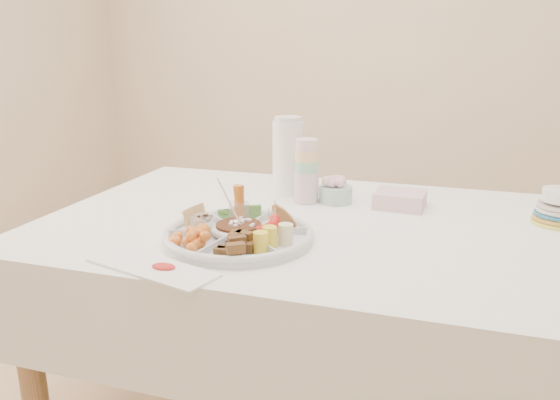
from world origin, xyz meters
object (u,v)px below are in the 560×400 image
(party_tray, at_px, (239,232))
(thermos, at_px, (288,155))
(dining_table, at_px, (309,338))
(plate_stack, at_px, (559,209))

(party_tray, relative_size, thermos, 1.43)
(dining_table, height_order, party_tray, party_tray)
(party_tray, relative_size, plate_stack, 2.70)
(dining_table, xyz_separation_m, thermos, (-0.15, 0.26, 0.51))
(plate_stack, bearing_deg, thermos, 174.59)
(dining_table, distance_m, party_tray, 0.48)
(dining_table, relative_size, party_tray, 4.00)
(dining_table, distance_m, thermos, 0.59)
(thermos, bearing_deg, dining_table, -60.21)
(party_tray, height_order, thermos, thermos)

